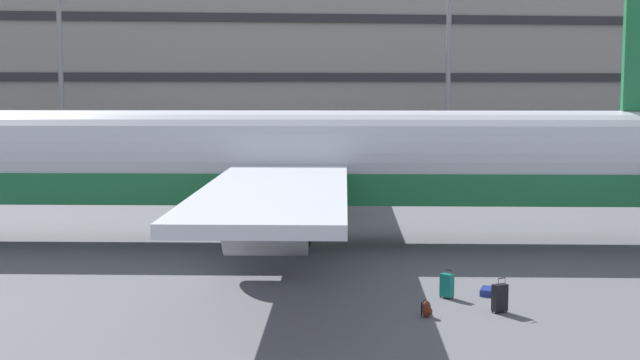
{
  "coord_description": "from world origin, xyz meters",
  "views": [
    {
      "loc": [
        -3.27,
        -37.46,
        6.51
      ],
      "look_at": [
        0.34,
        -5.45,
        3.0
      ],
      "focal_mm": 48.97,
      "sensor_mm": 36.0,
      "label": 1
    }
  ],
  "objects_px": {
    "suitcase_black": "(500,298)",
    "backpack_upright": "(427,309)",
    "suitcase_navy": "(447,285)",
    "suitcase_small": "(488,291)",
    "airliner": "(278,163)"
  },
  "relations": [
    {
      "from": "suitcase_small",
      "to": "suitcase_black",
      "type": "bearing_deg",
      "value": -98.51
    },
    {
      "from": "airliner",
      "to": "suitcase_black",
      "type": "distance_m",
      "value": 13.3
    },
    {
      "from": "suitcase_black",
      "to": "backpack_upright",
      "type": "distance_m",
      "value": 2.22
    },
    {
      "from": "airliner",
      "to": "suitcase_navy",
      "type": "bearing_deg",
      "value": -65.33
    },
    {
      "from": "airliner",
      "to": "backpack_upright",
      "type": "relative_size",
      "value": 78.92
    },
    {
      "from": "airliner",
      "to": "backpack_upright",
      "type": "distance_m",
      "value": 12.81
    },
    {
      "from": "suitcase_black",
      "to": "backpack_upright",
      "type": "height_order",
      "value": "suitcase_black"
    },
    {
      "from": "airliner",
      "to": "suitcase_small",
      "type": "distance_m",
      "value": 11.69
    },
    {
      "from": "suitcase_navy",
      "to": "airliner",
      "type": "bearing_deg",
      "value": 114.67
    },
    {
      "from": "airliner",
      "to": "suitcase_navy",
      "type": "relative_size",
      "value": 46.84
    },
    {
      "from": "airliner",
      "to": "suitcase_small",
      "type": "xyz_separation_m",
      "value": [
        5.91,
        -9.55,
        -3.24
      ]
    },
    {
      "from": "airliner",
      "to": "backpack_upright",
      "type": "height_order",
      "value": "airliner"
    },
    {
      "from": "suitcase_navy",
      "to": "suitcase_small",
      "type": "height_order",
      "value": "suitcase_navy"
    },
    {
      "from": "backpack_upright",
      "to": "suitcase_navy",
      "type": "bearing_deg",
      "value": 61.79
    },
    {
      "from": "suitcase_black",
      "to": "suitcase_small",
      "type": "distance_m",
      "value": 2.21
    }
  ]
}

